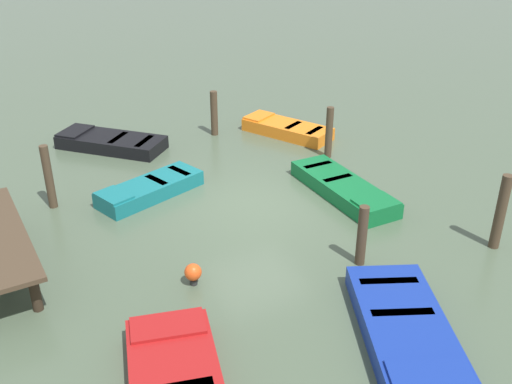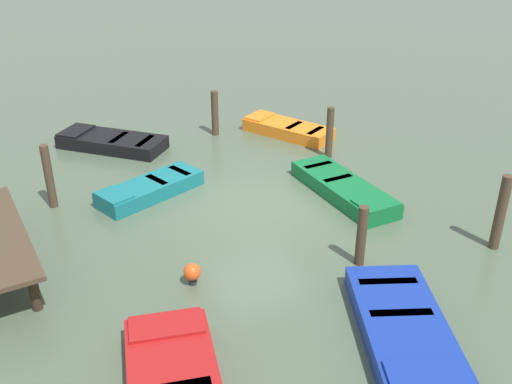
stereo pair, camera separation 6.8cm
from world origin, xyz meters
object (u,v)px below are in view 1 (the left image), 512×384
mooring_piling_near_left (49,177)px  rowboat_teal (150,189)px  rowboat_orange (287,129)px  rowboat_green (344,188)px  rowboat_blue (406,331)px  mooring_piling_far_left (501,212)px  rowboat_red (176,383)px  marker_buoy (193,273)px  mooring_piling_mid_right (329,132)px  mooring_piling_far_right (214,113)px  rowboat_black (111,142)px  mooring_piling_center (362,236)px

mooring_piling_near_left → rowboat_teal: bearing=-102.9°
rowboat_orange → rowboat_green: size_ratio=0.89×
rowboat_orange → rowboat_green: (-4.57, 0.86, -0.00)m
rowboat_blue → mooring_piling_far_left: 4.24m
rowboat_red → marker_buoy: 2.97m
mooring_piling_mid_right → rowboat_blue: bearing=156.2°
rowboat_green → mooring_piling_far_right: size_ratio=2.38×
rowboat_blue → mooring_piling_near_left: 9.44m
mooring_piling_mid_right → rowboat_black: bearing=57.2°
mooring_piling_far_right → rowboat_black: bearing=83.2°
marker_buoy → rowboat_orange: bearing=-42.4°
mooring_piling_far_right → mooring_piling_center: bearing=178.2°
mooring_piling_near_left → rowboat_green: bearing=-112.3°
rowboat_green → mooring_piling_near_left: bearing=-113.0°
rowboat_orange → mooring_piling_far_left: 8.33m
rowboat_teal → mooring_piling_far_left: 8.69m
rowboat_green → mooring_piling_far_right: 5.86m
mooring_piling_center → mooring_piling_mid_right: bearing=-26.6°
rowboat_green → mooring_piling_center: size_ratio=2.54×
mooring_piling_mid_right → rowboat_red: bearing=132.9°
rowboat_green → rowboat_black: (6.10, 4.69, 0.00)m
rowboat_black → rowboat_red: bearing=126.4°
rowboat_orange → rowboat_black: same height
mooring_piling_mid_right → mooring_piling_near_left: 8.12m
rowboat_orange → rowboat_green: same height
rowboat_orange → mooring_piling_far_right: size_ratio=2.12×
rowboat_blue → mooring_piling_center: size_ratio=2.74×
rowboat_green → mooring_piling_center: bearing=-29.2°
mooring_piling_far_left → rowboat_teal: bearing=45.9°
rowboat_red → rowboat_green: (4.57, -6.41, -0.00)m
rowboat_red → rowboat_green: same height
rowboat_orange → mooring_piling_center: size_ratio=2.26×
rowboat_black → rowboat_orange: bearing=-149.9°
rowboat_blue → mooring_piling_far_right: mooring_piling_far_right is taller
mooring_piling_mid_right → marker_buoy: bearing=125.1°
rowboat_blue → mooring_piling_near_left: bearing=-125.7°
rowboat_black → rowboat_green: bearing=173.1°
mooring_piling_mid_right → rowboat_orange: bearing=5.5°
rowboat_green → marker_buoy: (-1.92, 5.06, 0.07)m
mooring_piling_far_left → marker_buoy: (1.78, 6.65, -0.62)m
rowboat_orange → rowboat_teal: same height
mooring_piling_mid_right → mooring_piling_center: 5.85m
rowboat_red → rowboat_green: 7.87m
rowboat_red → rowboat_teal: (6.90, -1.78, 0.00)m
mooring_piling_near_left → mooring_piling_center: 7.94m
rowboat_red → mooring_piling_center: bearing=-56.8°
rowboat_blue → mooring_piling_mid_right: (7.64, -3.37, 0.58)m
rowboat_orange → mooring_piling_near_left: size_ratio=1.87×
rowboat_orange → rowboat_blue: (-9.83, 3.16, -0.00)m
rowboat_red → mooring_piling_center: size_ratio=2.40×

